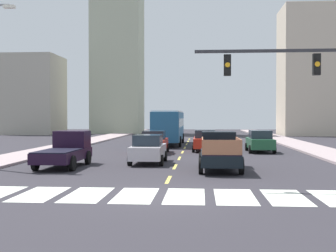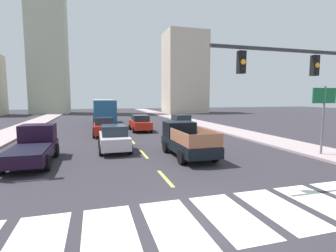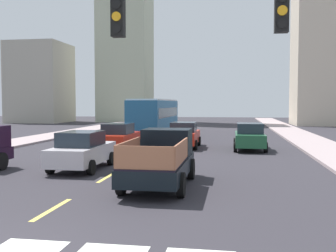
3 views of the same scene
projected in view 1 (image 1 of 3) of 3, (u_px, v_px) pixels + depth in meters
ground_plane at (160, 196)px, 15.65m from camera, size 160.00×160.00×0.00m
sidewalk_right at (328, 153)px, 32.78m from camera, size 3.22×110.00×0.15m
sidewalk_left at (43, 151)px, 34.40m from camera, size 3.22×110.00×0.15m
crosswalk_stripe_2 at (40, 194)px, 15.97m from camera, size 1.39×3.17×0.01m
crosswalk_stripe_3 at (87, 195)px, 15.84m from camera, size 1.39×3.17×0.01m
crosswalk_stripe_4 at (136, 195)px, 15.71m from camera, size 1.39×3.17×0.01m
crosswalk_stripe_5 at (185, 196)px, 15.58m from camera, size 1.39×3.17×0.01m
crosswalk_stripe_6 at (235, 197)px, 15.45m from camera, size 1.39×3.17×0.01m
crosswalk_stripe_7 at (286, 197)px, 15.32m from camera, size 1.39×3.17×0.01m
lane_dash_0 at (168, 179)px, 19.64m from camera, size 0.16×2.40×0.01m
lane_dash_1 at (175, 167)px, 24.62m from camera, size 0.16×2.40×0.01m
lane_dash_2 at (179, 158)px, 29.61m from camera, size 0.16×2.40×0.01m
lane_dash_3 at (182, 152)px, 34.59m from camera, size 0.16×2.40×0.01m
lane_dash_4 at (185, 148)px, 39.58m from camera, size 0.16×2.40×0.01m
lane_dash_5 at (187, 144)px, 44.56m from camera, size 0.16×2.40×0.01m
lane_dash_6 at (188, 141)px, 49.55m from camera, size 0.16×2.40×0.01m
lane_dash_7 at (189, 139)px, 54.53m from camera, size 0.16×2.40×0.01m
pickup_stakebed at (219, 152)px, 23.41m from camera, size 2.18×5.20×1.96m
pickup_dark at (66, 150)px, 24.79m from camera, size 2.18×5.20×1.96m
city_bus at (169, 125)px, 43.38m from camera, size 2.72×10.80×3.32m
sedan_near_right at (148, 149)px, 26.35m from camera, size 2.02×4.40×1.72m
sedan_far at (260, 141)px, 34.61m from camera, size 2.02×4.40×1.72m
sedan_mid at (154, 142)px, 33.55m from camera, size 2.02×4.40×1.72m
sedan_near_left at (205, 141)px, 35.61m from camera, size 2.02×4.40×1.72m
tower_tall_centre at (118, 7)px, 73.13m from camera, size 7.93×7.40×42.05m
block_mid_left at (313, 72)px, 64.93m from camera, size 9.40×7.73×18.76m
block_mid_right at (34, 95)px, 69.71m from camera, size 8.14×8.38×12.33m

